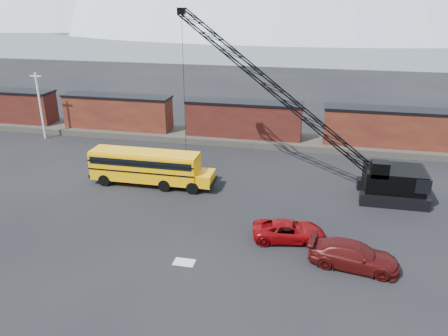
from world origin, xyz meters
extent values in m
plane|color=black|center=(0.00, 0.00, 0.00)|extent=(160.00, 160.00, 0.00)
cube|color=white|center=(0.00, 340.00, 12.00)|extent=(800.00, 80.00, 24.00)
cube|color=#4A463D|center=(0.00, 22.00, 0.35)|extent=(120.00, 5.00, 0.70)
cube|color=#4B1D15|center=(-32.00, 22.00, 2.70)|extent=(13.50, 2.90, 4.00)
cube|color=black|center=(-32.00, 22.00, 4.75)|extent=(13.70, 3.10, 0.25)
cube|color=black|center=(-27.80, 22.00, 1.00)|extent=(2.20, 2.40, 0.60)
cube|color=#491515|center=(-16.00, 22.00, 2.70)|extent=(13.50, 2.90, 4.00)
cube|color=black|center=(-16.00, 22.00, 4.75)|extent=(13.70, 3.10, 0.25)
cube|color=black|center=(-20.20, 22.00, 1.00)|extent=(2.20, 2.40, 0.60)
cube|color=black|center=(-11.80, 22.00, 1.00)|extent=(2.20, 2.40, 0.60)
cube|color=#4B1D15|center=(0.00, 22.00, 2.70)|extent=(13.50, 2.90, 4.00)
cube|color=black|center=(0.00, 22.00, 4.75)|extent=(13.70, 3.10, 0.25)
cube|color=black|center=(-4.20, 22.00, 1.00)|extent=(2.20, 2.40, 0.60)
cube|color=black|center=(4.20, 22.00, 1.00)|extent=(2.20, 2.40, 0.60)
cube|color=#491515|center=(16.00, 22.00, 2.70)|extent=(13.50, 2.90, 4.00)
cube|color=black|center=(16.00, 22.00, 4.75)|extent=(13.70, 3.10, 0.25)
cube|color=black|center=(11.80, 22.00, 1.00)|extent=(2.20, 2.40, 0.60)
cube|color=black|center=(20.20, 22.00, 1.00)|extent=(2.20, 2.40, 0.60)
cylinder|color=silver|center=(-24.00, 18.00, 4.00)|extent=(0.24, 0.24, 8.00)
cube|color=silver|center=(-24.00, 18.00, 7.60)|extent=(1.40, 0.12, 0.12)
cube|color=silver|center=(0.50, -4.00, 0.01)|extent=(1.40, 0.90, 0.02)
cube|color=#FFAD05|center=(-6.70, 7.52, 1.80)|extent=(10.00, 2.50, 2.50)
cube|color=#FFAD05|center=(-1.10, 7.52, 1.10)|extent=(1.60, 2.30, 1.10)
cube|color=#FFAD05|center=(-6.70, 7.52, 3.10)|extent=(10.00, 2.30, 0.18)
cube|color=black|center=(-6.70, 6.26, 2.50)|extent=(9.60, 0.05, 0.65)
cube|color=black|center=(-6.70, 8.78, 2.50)|extent=(9.60, 0.05, 0.65)
cube|color=black|center=(-0.25, 7.52, 0.80)|extent=(0.15, 2.45, 0.35)
cube|color=black|center=(-11.75, 7.52, 0.80)|extent=(0.15, 2.50, 0.35)
cylinder|color=black|center=(-10.30, 6.37, 0.55)|extent=(1.10, 0.35, 1.10)
cylinder|color=black|center=(-10.30, 8.67, 0.55)|extent=(1.10, 0.35, 1.10)
cylinder|color=black|center=(-4.50, 6.37, 0.55)|extent=(1.10, 0.35, 1.10)
cylinder|color=black|center=(-4.50, 8.67, 0.55)|extent=(1.10, 0.35, 1.10)
cylinder|color=black|center=(-1.90, 6.37, 0.55)|extent=(1.10, 0.35, 1.10)
cylinder|color=black|center=(-1.90, 8.67, 0.55)|extent=(1.10, 0.35, 1.10)
imported|color=maroon|center=(6.99, 0.36, 0.72)|extent=(5.49, 3.23, 1.43)
imported|color=#4A0E0D|center=(11.35, -2.12, 0.83)|extent=(6.03, 3.17, 1.67)
cube|color=black|center=(15.15, 7.46, 0.50)|extent=(5.50, 1.00, 1.00)
cube|color=black|center=(15.15, 10.66, 0.50)|extent=(5.50, 1.00, 1.00)
cube|color=black|center=(15.15, 9.06, 1.90)|extent=(4.80, 3.60, 1.80)
cube|color=black|center=(17.15, 9.06, 2.10)|extent=(1.20, 3.80, 1.20)
cube|color=black|center=(13.75, 7.86, 3.10)|extent=(1.40, 1.20, 1.30)
cube|color=black|center=(13.75, 7.31, 3.10)|extent=(1.20, 0.06, 0.90)
cube|color=black|center=(-4.21, 12.29, 15.06)|extent=(0.70, 0.50, 0.60)
cylinder|color=black|center=(-4.21, 12.29, 7.53)|extent=(0.04, 0.04, 14.76)
cube|color=black|center=(-4.21, 12.29, 0.35)|extent=(0.25, 0.25, 0.50)
camera|label=1|loc=(8.22, -27.32, 16.49)|focal=35.00mm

